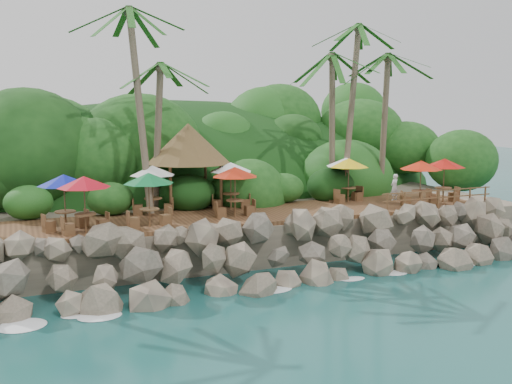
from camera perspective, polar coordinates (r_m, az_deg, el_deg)
name	(u,v)px	position (r m, az deg, el deg)	size (l,w,h in m)	color
ground	(308,288)	(26.44, 4.99, -9.13)	(140.00, 140.00, 0.00)	#19514F
land_base	(200,206)	(40.68, -5.34, -1.32)	(32.00, 25.20, 2.10)	gray
jungle_hill	(173,204)	(47.98, -7.94, -1.11)	(44.80, 28.00, 15.40)	#143811
seawall	(288,252)	(27.84, 3.13, -5.73)	(29.00, 4.00, 2.30)	gray
terrace	(256,215)	(31.19, 0.00, -2.18)	(26.00, 5.00, 0.20)	brown
jungle_foliage	(205,224)	(39.93, -4.90, -3.03)	(44.00, 16.00, 12.00)	#143811
foam_line	(305,285)	(26.68, 4.69, -8.89)	(25.20, 0.80, 0.06)	white
palms	(232,34)	(33.26, -2.27, 14.93)	(30.09, 6.98, 12.14)	brown
palapa	(188,143)	(33.01, -6.49, 4.65)	(4.71, 4.71, 4.60)	brown
dining_clusters	(259,173)	(30.86, 0.33, 1.84)	(23.23, 5.54, 2.53)	brown
railing	(438,197)	(34.09, 17.06, -0.43)	(7.20, 0.10, 1.00)	brown
waiter	(394,187)	(35.88, 13.12, 0.45)	(0.57, 0.38, 1.57)	white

